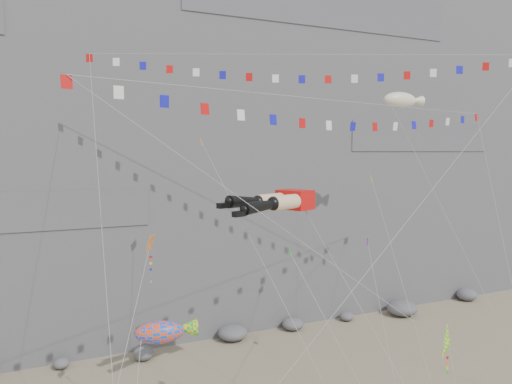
{
  "coord_description": "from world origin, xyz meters",
  "views": [
    {
      "loc": [
        -15.86,
        -22.46,
        16.42
      ],
      "look_at": [
        -1.42,
        9.0,
        13.64
      ],
      "focal_mm": 35.0,
      "sensor_mm": 36.0,
      "label": 1
    }
  ],
  "objects": [
    {
      "name": "flag_banner_lower",
      "position": [
        1.22,
        2.55,
        19.41
      ],
      "size": [
        31.14,
        8.9,
        23.28
      ],
      "color": "red",
      "rests_on": "ground"
    },
    {
      "name": "blimp_windsock",
      "position": [
        11.34,
        9.24,
        20.51
      ],
      "size": [
        5.05,
        11.49,
        23.32
      ],
      "color": "beige",
      "rests_on": "ground"
    },
    {
      "name": "harlequin_kite",
      "position": [
        -9.85,
        4.62,
        11.37
      ],
      "size": [
        6.26,
        10.05,
        15.49
      ],
      "color": "red",
      "rests_on": "ground"
    },
    {
      "name": "legs_kite",
      "position": [
        -2.43,
        3.96,
        13.44
      ],
      "size": [
        8.13,
        14.6,
        19.01
      ],
      "rotation": [
        0.0,
        0.0,
        0.39
      ],
      "color": "red",
      "rests_on": "ground"
    },
    {
      "name": "small_kite_d",
      "position": [
        7.07,
        7.0,
        14.12
      ],
      "size": [
        5.06,
        13.92,
        20.12
      ],
      "color": "yellow",
      "rests_on": "ground"
    },
    {
      "name": "fish_windsock",
      "position": [
        -9.95,
        2.35,
        7.14
      ],
      "size": [
        5.42,
        8.14,
        10.64
      ],
      "color": "#FF410D",
      "rests_on": "ground"
    },
    {
      "name": "small_kite_a",
      "position": [
        -5.06,
        9.42,
        16.75
      ],
      "size": [
        4.4,
        15.93,
        23.23
      ],
      "color": "orange",
      "rests_on": "ground"
    },
    {
      "name": "small_kite_c",
      "position": [
        -3.43,
        0.16,
        11.03
      ],
      "size": [
        4.47,
        6.7,
        13.3
      ],
      "color": "green",
      "rests_on": "ground"
    },
    {
      "name": "flag_banner_upper",
      "position": [
        2.22,
        7.26,
        23.02
      ],
      "size": [
        29.26,
        17.61,
        29.75
      ],
      "color": "red",
      "rests_on": "ground"
    },
    {
      "name": "cliff",
      "position": [
        0.0,
        32.0,
        25.0
      ],
      "size": [
        80.0,
        28.0,
        50.0
      ],
      "primitive_type": "cube",
      "color": "slate",
      "rests_on": "ground"
    },
    {
      "name": "talus_boulders",
      "position": [
        0.0,
        17.0,
        0.6
      ],
      "size": [
        60.0,
        3.0,
        1.2
      ],
      "primitive_type": null,
      "color": "slate",
      "rests_on": "ground"
    },
    {
      "name": "delta_kite",
      "position": [
        6.36,
        -1.25,
        5.18
      ],
      "size": [
        6.1,
        7.73,
        9.84
      ],
      "color": "yellow",
      "rests_on": "ground"
    },
    {
      "name": "small_kite_b",
      "position": [
        5.27,
        5.09,
        10.02
      ],
      "size": [
        5.32,
        10.91,
        15.23
      ],
      "color": "purple",
      "rests_on": "ground"
    }
  ]
}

